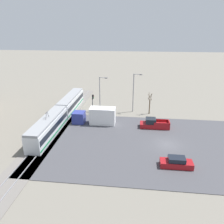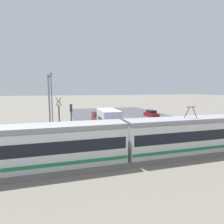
{
  "view_description": "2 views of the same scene",
  "coord_description": "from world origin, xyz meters",
  "views": [
    {
      "loc": [
        -33.75,
        5.61,
        18.72
      ],
      "look_at": [
        5.83,
        10.17,
        3.35
      ],
      "focal_mm": 35.0,
      "sensor_mm": 36.0,
      "label": 1
    },
    {
      "loc": [
        13.47,
        36.23,
        6.42
      ],
      "look_at": [
        7.11,
        13.43,
        3.35
      ],
      "focal_mm": 28.0,
      "sensor_mm": 36.0,
      "label": 2
    }
  ],
  "objects": [
    {
      "name": "sedan_car_0",
      "position": [
        -6.38,
        -0.51,
        0.71
      ],
      "size": [
        1.77,
        4.59,
        1.53
      ],
      "color": "maroon",
      "rests_on": "ground"
    },
    {
      "name": "road_surface",
      "position": [
        0.0,
        0.0,
        0.04
      ],
      "size": [
        23.28,
        44.2,
        0.08
      ],
      "color": "#424247",
      "rests_on": "ground"
    },
    {
      "name": "street_tree",
      "position": [
        14.34,
        2.44,
        2.3
      ],
      "size": [
        1.19,
        0.99,
        5.06
      ],
      "color": "brown",
      "rests_on": "ground"
    },
    {
      "name": "traffic_light_pole",
      "position": [
        12.64,
        15.36,
        3.08
      ],
      "size": [
        0.28,
        0.47,
        4.71
      ],
      "color": "#47474C",
      "rests_on": "ground"
    },
    {
      "name": "light_rail_tram",
      "position": [
        8.08,
        21.34,
        1.76
      ],
      "size": [
        28.24,
        2.73,
        4.59
      ],
      "color": "silver",
      "rests_on": "ground"
    },
    {
      "name": "rail_bed",
      "position": [
        0.0,
        21.34,
        0.05
      ],
      "size": [
        64.64,
        4.4,
        0.22
      ],
      "color": "slate",
      "rests_on": "ground"
    },
    {
      "name": "street_lamp_near_crossing",
      "position": [
        15.11,
        13.95,
        4.74
      ],
      "size": [
        0.36,
        1.95,
        8.22
      ],
      "color": "gray",
      "rests_on": "ground"
    },
    {
      "name": "ground_plane",
      "position": [
        0.0,
        0.0,
        0.0
      ],
      "size": [
        320.0,
        320.0,
        0.0
      ],
      "primitive_type": "plane",
      "color": "slate"
    },
    {
      "name": "box_truck",
      "position": [
        7.33,
        13.52,
        1.68
      ],
      "size": [
        2.47,
        8.84,
        3.47
      ],
      "color": "navy",
      "rests_on": "ground"
    },
    {
      "name": "street_lamp_mid_block",
      "position": [
        15.28,
        6.11,
        5.21
      ],
      "size": [
        0.36,
        1.95,
        9.13
      ],
      "color": "gray",
      "rests_on": "ground"
    },
    {
      "name": "pickup_truck",
      "position": [
        6.65,
        1.82,
        0.81
      ],
      "size": [
        2.07,
        5.78,
        1.93
      ],
      "color": "maroon",
      "rests_on": "ground"
    }
  ]
}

